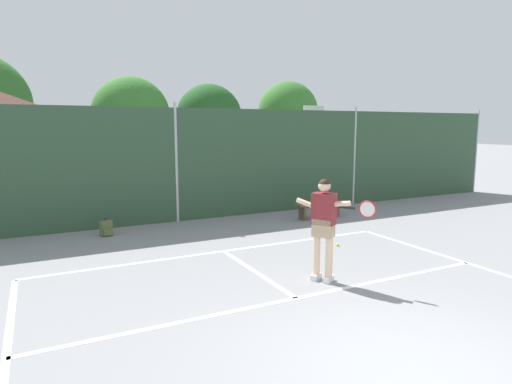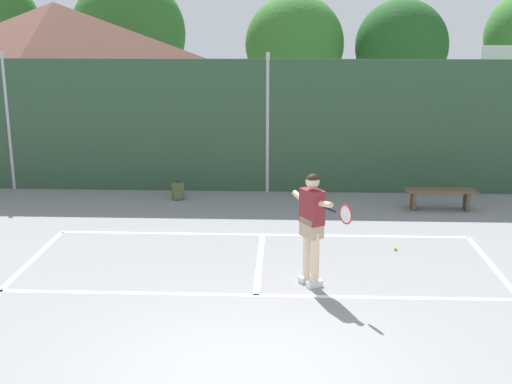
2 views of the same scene
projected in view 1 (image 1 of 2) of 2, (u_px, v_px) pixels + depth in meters
ground_plane at (413, 375)px, 4.89m from camera, size 120.00×120.00×0.00m
court_markings at (374, 349)px, 5.46m from camera, size 8.30×11.10×0.01m
chainlink_fence at (176, 165)px, 12.58m from camera, size 26.09×0.09×3.44m
basketball_hoop at (313, 138)px, 16.91m from camera, size 0.90×0.67×3.55m
treeline_backdrop at (69, 109)px, 20.34m from camera, size 25.23×4.02×6.05m
tennis_player at (324, 220)px, 7.72m from camera, size 0.89×1.20×1.85m
tennis_ball at (338, 245)px, 10.15m from camera, size 0.07×0.07×0.07m
backpack_olive at (106, 228)px, 11.07m from camera, size 0.32×0.30×0.46m
courtside_bench at (319, 206)px, 13.21m from camera, size 1.60×0.36×0.48m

